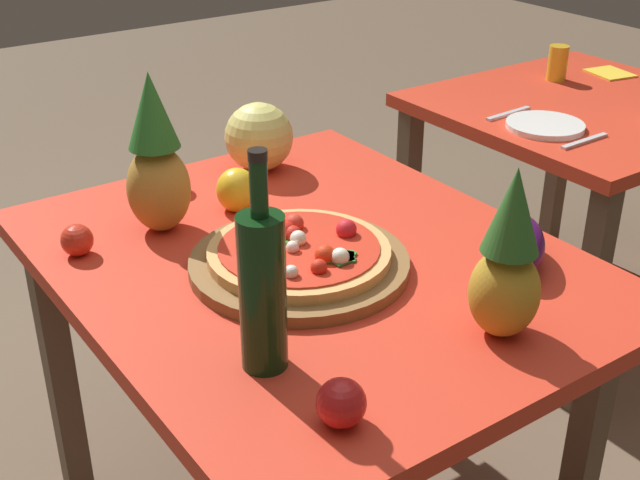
{
  "coord_description": "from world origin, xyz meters",
  "views": [
    {
      "loc": [
        1.24,
        -0.85,
        1.56
      ],
      "look_at": [
        0.03,
        0.0,
        0.8
      ],
      "focal_mm": 47.35,
      "sensor_mm": 36.0,
      "label": 1
    }
  ],
  "objects_px": {
    "pizza_board": "(299,264)",
    "napkin_folded": "(610,73)",
    "eggplant": "(521,244)",
    "dinner_plate": "(545,125)",
    "drinking_glass_juice": "(558,63)",
    "tomato_near_board": "(341,403)",
    "pineapple_right": "(508,263)",
    "knife_utensil": "(585,141)",
    "wine_bottle": "(262,288)",
    "fork_utensil": "(508,114)",
    "bell_pepper": "(237,190)",
    "display_table": "(310,294)",
    "background_table": "(584,137)",
    "tomato_beside_pepper": "(172,177)",
    "pizza": "(299,251)",
    "pineapple_left": "(156,162)",
    "melon": "(259,137)",
    "tomato_by_bottle": "(77,240)"
  },
  "relations": [
    {
      "from": "drinking_glass_juice",
      "to": "eggplant",
      "type": "bearing_deg",
      "value": -52.07
    },
    {
      "from": "eggplant",
      "to": "dinner_plate",
      "type": "bearing_deg",
      "value": 128.13
    },
    {
      "from": "pineapple_right",
      "to": "melon",
      "type": "xyz_separation_m",
      "value": [
        -0.87,
        0.05,
        -0.05
      ]
    },
    {
      "from": "fork_utensil",
      "to": "knife_utensil",
      "type": "distance_m",
      "value": 0.28
    },
    {
      "from": "pineapple_right",
      "to": "dinner_plate",
      "type": "relative_size",
      "value": 1.4
    },
    {
      "from": "background_table",
      "to": "wine_bottle",
      "type": "height_order",
      "value": "wine_bottle"
    },
    {
      "from": "background_table",
      "to": "pizza",
      "type": "xyz_separation_m",
      "value": [
        0.36,
        -1.31,
        0.15
      ]
    },
    {
      "from": "wine_bottle",
      "to": "napkin_folded",
      "type": "distance_m",
      "value": 1.99
    },
    {
      "from": "wine_bottle",
      "to": "eggplant",
      "type": "relative_size",
      "value": 1.87
    },
    {
      "from": "display_table",
      "to": "eggplant",
      "type": "height_order",
      "value": "eggplant"
    },
    {
      "from": "bell_pepper",
      "to": "background_table",
      "type": "bearing_deg",
      "value": 91.99
    },
    {
      "from": "dinner_plate",
      "to": "bell_pepper",
      "type": "bearing_deg",
      "value": -91.99
    },
    {
      "from": "pizza_board",
      "to": "pizza",
      "type": "bearing_deg",
      "value": -145.51
    },
    {
      "from": "wine_bottle",
      "to": "tomato_beside_pepper",
      "type": "distance_m",
      "value": 0.75
    },
    {
      "from": "background_table",
      "to": "pizza_board",
      "type": "xyz_separation_m",
      "value": [
        0.36,
        -1.31,
        0.12
      ]
    },
    {
      "from": "background_table",
      "to": "tomato_beside_pepper",
      "type": "height_order",
      "value": "tomato_beside_pepper"
    },
    {
      "from": "wine_bottle",
      "to": "fork_utensil",
      "type": "height_order",
      "value": "wine_bottle"
    },
    {
      "from": "background_table",
      "to": "melon",
      "type": "relative_size",
      "value": 5.28
    },
    {
      "from": "pizza_board",
      "to": "drinking_glass_juice",
      "type": "bearing_deg",
      "value": 112.27
    },
    {
      "from": "pizza_board",
      "to": "napkin_folded",
      "type": "bearing_deg",
      "value": 107.79
    },
    {
      "from": "eggplant",
      "to": "napkin_folded",
      "type": "height_order",
      "value": "eggplant"
    },
    {
      "from": "background_table",
      "to": "melon",
      "type": "xyz_separation_m",
      "value": [
        -0.13,
        -1.1,
        0.2
      ]
    },
    {
      "from": "eggplant",
      "to": "tomato_by_bottle",
      "type": "bearing_deg",
      "value": -127.61
    },
    {
      "from": "fork_utensil",
      "to": "melon",
      "type": "bearing_deg",
      "value": -97.49
    },
    {
      "from": "dinner_plate",
      "to": "fork_utensil",
      "type": "relative_size",
      "value": 1.22
    },
    {
      "from": "dinner_plate",
      "to": "display_table",
      "type": "bearing_deg",
      "value": -75.88
    },
    {
      "from": "pizza",
      "to": "melon",
      "type": "relative_size",
      "value": 2.11
    },
    {
      "from": "pizza_board",
      "to": "pineapple_right",
      "type": "bearing_deg",
      "value": 22.6
    },
    {
      "from": "pineapple_left",
      "to": "background_table",
      "type": "bearing_deg",
      "value": 91.47
    },
    {
      "from": "pineapple_right",
      "to": "bell_pepper",
      "type": "relative_size",
      "value": 3.03
    },
    {
      "from": "pineapple_left",
      "to": "melon",
      "type": "height_order",
      "value": "pineapple_left"
    },
    {
      "from": "melon",
      "to": "tomato_by_bottle",
      "type": "bearing_deg",
      "value": -71.91
    },
    {
      "from": "pineapple_right",
      "to": "knife_utensil",
      "type": "bearing_deg",
      "value": 121.24
    },
    {
      "from": "pizza",
      "to": "pizza_board",
      "type": "bearing_deg",
      "value": 34.49
    },
    {
      "from": "dinner_plate",
      "to": "wine_bottle",
      "type": "bearing_deg",
      "value": -67.75
    },
    {
      "from": "pizza_board",
      "to": "tomato_near_board",
      "type": "height_order",
      "value": "tomato_near_board"
    },
    {
      "from": "pizza",
      "to": "bell_pepper",
      "type": "xyz_separation_m",
      "value": [
        -0.31,
        0.04,
        0.0
      ]
    },
    {
      "from": "pizza_board",
      "to": "drinking_glass_juice",
      "type": "distance_m",
      "value": 1.53
    },
    {
      "from": "wine_bottle",
      "to": "eggplant",
      "type": "xyz_separation_m",
      "value": [
        0.0,
        0.59,
        -0.1
      ]
    },
    {
      "from": "display_table",
      "to": "eggplant",
      "type": "xyz_separation_m",
      "value": [
        0.27,
        0.32,
        0.13
      ]
    },
    {
      "from": "pizza",
      "to": "melon",
      "type": "height_order",
      "value": "melon"
    },
    {
      "from": "melon",
      "to": "drinking_glass_juice",
      "type": "bearing_deg",
      "value": 94.49
    },
    {
      "from": "display_table",
      "to": "pizza_board",
      "type": "distance_m",
      "value": 0.12
    },
    {
      "from": "tomato_by_bottle",
      "to": "dinner_plate",
      "type": "xyz_separation_m",
      "value": [
        0.03,
        1.36,
        -0.03
      ]
    },
    {
      "from": "pizza",
      "to": "tomato_near_board",
      "type": "bearing_deg",
      "value": -26.23
    },
    {
      "from": "eggplant",
      "to": "napkin_folded",
      "type": "xyz_separation_m",
      "value": [
        -0.75,
        1.25,
        -0.04
      ]
    },
    {
      "from": "pizza_board",
      "to": "tomato_by_bottle",
      "type": "bearing_deg",
      "value": -132.83
    },
    {
      "from": "pineapple_left",
      "to": "pineapple_right",
      "type": "distance_m",
      "value": 0.77
    },
    {
      "from": "tomato_near_board",
      "to": "bell_pepper",
      "type": "bearing_deg",
      "value": 161.18
    },
    {
      "from": "pineapple_right",
      "to": "knife_utensil",
      "type": "relative_size",
      "value": 1.72
    }
  ]
}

